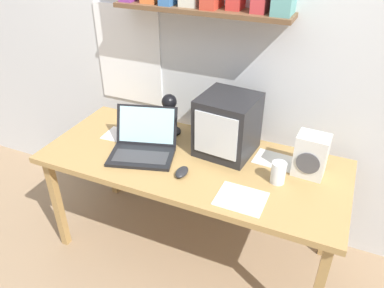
{
  "coord_description": "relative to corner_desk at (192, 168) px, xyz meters",
  "views": [
    {
      "loc": [
        0.7,
        -1.58,
        1.88
      ],
      "look_at": [
        0.0,
        0.0,
        0.8
      ],
      "focal_mm": 35.0,
      "sensor_mm": 36.0,
      "label": 1
    }
  ],
  "objects": [
    {
      "name": "space_heater",
      "position": [
        0.61,
        0.12,
        0.17
      ],
      "size": [
        0.16,
        0.14,
        0.23
      ],
      "rotation": [
        0.0,
        0.0,
        -0.06
      ],
      "color": "silver",
      "rests_on": "corner_desk"
    },
    {
      "name": "juice_glass",
      "position": [
        0.48,
        -0.01,
        0.11
      ],
      "size": [
        0.07,
        0.07,
        0.12
      ],
      "color": "white",
      "rests_on": "corner_desk"
    },
    {
      "name": "open_notebook",
      "position": [
        0.35,
        -0.22,
        0.06
      ],
      "size": [
        0.24,
        0.2,
        0.0
      ],
      "rotation": [
        0.0,
        0.0,
        -0.01
      ],
      "color": "white",
      "rests_on": "corner_desk"
    },
    {
      "name": "corner_desk",
      "position": [
        0.0,
        0.0,
        0.0
      ],
      "size": [
        1.7,
        0.71,
        0.7
      ],
      "color": "#AB834A",
      "rests_on": "ground_plane"
    },
    {
      "name": "back_wall",
      "position": [
        -0.01,
        0.45,
        0.66
      ],
      "size": [
        5.6,
        0.24,
        2.6
      ],
      "color": "silver",
      "rests_on": "ground_plane"
    },
    {
      "name": "loose_paper_near_laptop",
      "position": [
        -0.5,
        0.06,
        0.06
      ],
      "size": [
        0.22,
        0.17,
        0.0
      ],
      "rotation": [
        0.0,
        0.0,
        0.05
      ],
      "color": "white",
      "rests_on": "corner_desk"
    },
    {
      "name": "printed_handout",
      "position": [
        0.42,
        0.17,
        0.06
      ],
      "size": [
        0.23,
        0.17,
        0.0
      ],
      "rotation": [
        0.0,
        0.0,
        -0.07
      ],
      "color": "white",
      "rests_on": "corner_desk"
    },
    {
      "name": "ground_plane",
      "position": [
        0.0,
        0.0,
        -0.65
      ],
      "size": [
        12.0,
        12.0,
        0.0
      ],
      "primitive_type": "plane",
      "color": "#977A5B"
    },
    {
      "name": "laptop",
      "position": [
        -0.28,
        -0.04,
        0.12
      ],
      "size": [
        0.43,
        0.4,
        0.23
      ],
      "rotation": [
        0.0,
        0.0,
        0.29
      ],
      "color": "black",
      "rests_on": "corner_desk"
    },
    {
      "name": "crt_monitor",
      "position": [
        0.14,
        0.16,
        0.23
      ],
      "size": [
        0.33,
        0.33,
        0.34
      ],
      "rotation": [
        0.0,
        0.0,
        -0.1
      ],
      "color": "#232326",
      "rests_on": "corner_desk"
    },
    {
      "name": "computer_mouse",
      "position": [
        0.01,
        -0.15,
        0.07
      ],
      "size": [
        0.06,
        0.11,
        0.03
      ],
      "rotation": [
        0.0,
        0.0,
        0.03
      ],
      "color": "#232326",
      "rests_on": "corner_desk"
    },
    {
      "name": "desk_lamp",
      "position": [
        -0.22,
        0.18,
        0.24
      ],
      "size": [
        0.12,
        0.15,
        0.28
      ],
      "rotation": [
        0.0,
        0.0,
        0.35
      ],
      "color": "black",
      "rests_on": "corner_desk"
    }
  ]
}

